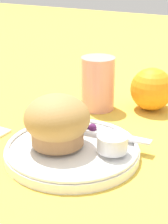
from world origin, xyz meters
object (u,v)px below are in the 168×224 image
muffin (57,121)px  juice_glass (98,83)px  butter_knife (93,131)px  orange_fruit (152,89)px

muffin → juice_glass: size_ratio=0.95×
muffin → butter_knife: 0.07m
orange_fruit → muffin: bearing=-102.9°
orange_fruit → juice_glass: juice_glass is taller
butter_knife → orange_fruit: orange_fruit is taller
muffin → orange_fruit: 0.25m
orange_fruit → butter_knife: bearing=-98.9°
juice_glass → muffin: bearing=-79.4°
butter_knife → juice_glass: juice_glass is taller
butter_knife → juice_glass: size_ratio=1.89×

